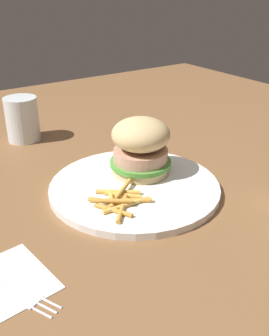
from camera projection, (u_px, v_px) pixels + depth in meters
ground_plane at (136, 199)px, 0.64m from camera, size 1.60×1.60×0.00m
plate at (135, 187)px, 0.67m from camera, size 0.29×0.29×0.01m
sandwich at (141, 146)px, 0.68m from camera, size 0.11×0.11×0.10m
fries_pile at (119, 200)px, 0.61m from camera, size 0.10×0.10×0.01m
napkin at (1, 284)px, 0.46m from camera, size 0.12×0.12×0.00m
fork at (1, 283)px, 0.46m from camera, size 0.16×0.09×0.00m
drink_glass at (23, 122)px, 0.86m from camera, size 0.07×0.07×0.10m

